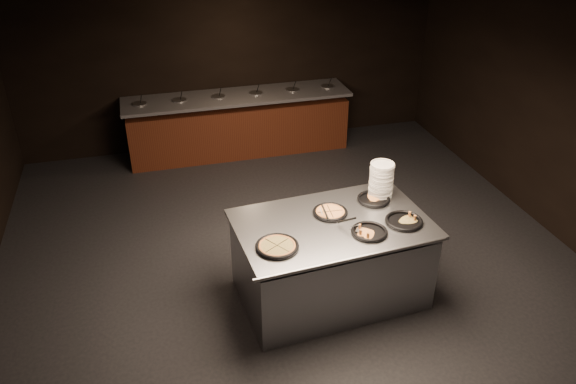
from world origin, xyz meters
name	(u,v)px	position (x,y,z in m)	size (l,w,h in m)	color
room	(299,168)	(0.00, 0.00, 1.45)	(7.02, 8.02, 2.92)	black
salad_bar	(239,128)	(0.00, 3.56, 0.44)	(3.70, 0.83, 1.18)	#522413
serving_counter	(331,262)	(0.26, -0.40, 0.46)	(2.11, 1.43, 0.97)	#B0B3B8
plate_stack	(381,180)	(0.97, 0.01, 1.17)	(0.27, 0.27, 0.39)	white
pan_veggie_whole	(277,246)	(-0.42, -0.69, 0.99)	(0.43, 0.43, 0.04)	black
pan_cheese_whole	(330,212)	(0.29, -0.22, 0.99)	(0.38, 0.38, 0.04)	black
pan_cheese_slices_a	(374,199)	(0.85, -0.09, 0.99)	(0.37, 0.37, 0.04)	black
pan_cheese_slices_b	(369,232)	(0.55, -0.68, 0.99)	(0.37, 0.37, 0.04)	black
pan_veggie_slices	(404,221)	(0.98, -0.59, 0.99)	(0.39, 0.39, 0.04)	black
server_left	(323,212)	(0.19, -0.27, 1.04)	(0.10, 0.29, 0.14)	#B0B3B8
server_right	(351,223)	(0.39, -0.57, 1.05)	(0.28, 0.25, 0.17)	#B0B3B8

